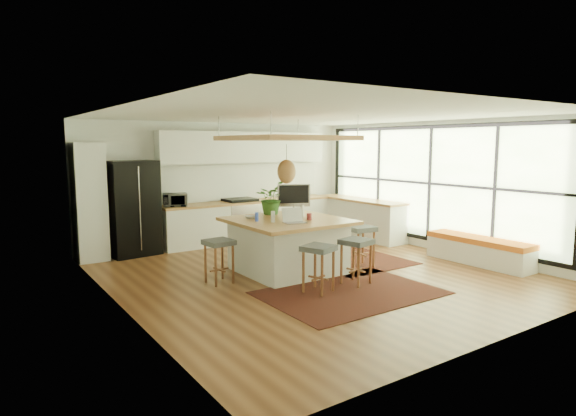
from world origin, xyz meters
TOP-DOWN VIEW (x-y plane):
  - floor at (0.00, 0.00)m, footprint 7.00×7.00m
  - ceiling at (0.00, 0.00)m, footprint 7.00×7.00m
  - wall_back at (0.00, 3.50)m, footprint 6.50×0.00m
  - wall_front at (0.00, -3.50)m, footprint 6.50×0.00m
  - wall_left at (-3.25, 0.00)m, footprint 0.00×7.00m
  - wall_right at (3.25, 0.00)m, footprint 0.00×7.00m
  - window_wall at (3.22, 0.00)m, footprint 0.10×6.20m
  - pantry at (-2.95, 3.18)m, footprint 0.55×0.60m
  - back_counter_base at (0.55, 3.18)m, footprint 4.20×0.60m
  - back_counter_top at (0.55, 3.18)m, footprint 4.24×0.64m
  - backsplash at (0.55, 3.48)m, footprint 4.20×0.02m
  - upper_cabinets at (0.55, 3.32)m, footprint 4.20×0.34m
  - range at (0.30, 3.18)m, footprint 0.76×0.62m
  - right_counter_base at (2.93, 2.00)m, footprint 0.60×2.50m
  - right_counter_top at (2.93, 2.00)m, footprint 0.64×2.54m
  - window_bench at (2.95, -1.20)m, footprint 0.52×2.00m
  - ceiling_panel at (-0.30, 0.40)m, footprint 1.86×1.86m
  - rug_near at (-0.23, -1.21)m, footprint 2.60×1.80m
  - rug_right at (1.18, 0.67)m, footprint 1.80×2.60m
  - fridge at (-2.15, 3.20)m, footprint 1.02×0.84m
  - island at (-0.31, 0.35)m, footprint 1.85×1.85m
  - stool_near_left at (-0.61, -0.91)m, footprint 0.55×0.55m
  - stool_near_right at (0.15, -0.90)m, footprint 0.52×0.52m
  - stool_right_front at (0.97, -0.12)m, footprint 0.50×0.50m
  - stool_right_back at (0.81, 0.76)m, footprint 0.47×0.47m
  - stool_left_side at (-1.62, 0.38)m, footprint 0.45×0.45m
  - laptop at (-0.46, -0.08)m, footprint 0.43×0.44m
  - monitor at (0.13, 0.79)m, footprint 0.65×0.48m
  - microwave at (-1.25, 3.16)m, footprint 0.55×0.42m
  - island_plant at (-0.24, 1.02)m, footprint 0.82×0.83m
  - island_bowl at (-0.81, 0.74)m, footprint 0.23×0.23m
  - island_bottle_0 at (-0.86, 0.45)m, footprint 0.07×0.07m
  - island_bottle_1 at (-0.71, 0.20)m, footprint 0.07×0.07m
  - island_bottle_2 at (-0.06, 0.05)m, footprint 0.07×0.07m
  - island_bottle_3 at (0.04, 0.40)m, footprint 0.07×0.07m

SIDE VIEW (x-z plane):
  - floor at x=0.00m, z-range 0.00..0.00m
  - rug_near at x=-0.23m, z-range 0.00..0.01m
  - rug_right at x=1.18m, z-range 0.00..0.01m
  - window_bench at x=2.95m, z-range 0.00..0.50m
  - stool_near_left at x=-0.61m, z-range -0.01..0.72m
  - stool_near_right at x=0.15m, z-range -0.01..0.72m
  - stool_right_front at x=0.97m, z-range -0.02..0.73m
  - stool_right_back at x=0.81m, z-range 0.03..0.68m
  - stool_left_side at x=-1.62m, z-range 0.00..0.71m
  - back_counter_base at x=0.55m, z-range 0.00..0.88m
  - right_counter_base at x=2.93m, z-range 0.00..0.88m
  - island at x=-0.31m, z-range 0.00..0.93m
  - range at x=0.30m, z-range 0.00..1.00m
  - back_counter_top at x=0.55m, z-range 0.88..0.93m
  - right_counter_top at x=2.93m, z-range 0.88..0.93m
  - fridge at x=-2.15m, z-range -0.02..1.87m
  - island_bowl at x=-0.81m, z-range 0.93..0.98m
  - island_bottle_0 at x=-0.86m, z-range 0.93..1.12m
  - island_bottle_1 at x=-0.71m, z-range 0.93..1.12m
  - island_bottle_2 at x=-0.06m, z-range 0.93..1.12m
  - island_bottle_3 at x=0.04m, z-range 0.93..1.12m
  - laptop at x=-0.46m, z-range 0.92..1.18m
  - microwave at x=-1.25m, z-range 0.93..1.26m
  - pantry at x=-2.95m, z-range 0.00..2.25m
  - island_plant at x=-0.24m, z-range 0.93..1.41m
  - monitor at x=0.13m, z-range 0.90..1.48m
  - wall_back at x=0.00m, z-range -1.90..4.60m
  - wall_front at x=0.00m, z-range -1.90..4.60m
  - wall_left at x=-3.25m, z-range -2.15..4.85m
  - wall_right at x=3.25m, z-range -2.15..4.85m
  - backsplash at x=0.55m, z-range 0.95..1.75m
  - window_wall at x=3.22m, z-range 0.10..2.70m
  - ceiling_panel at x=-0.30m, z-range 1.65..2.45m
  - upper_cabinets at x=0.55m, z-range 1.80..2.50m
  - ceiling at x=0.00m, z-range 2.70..2.70m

